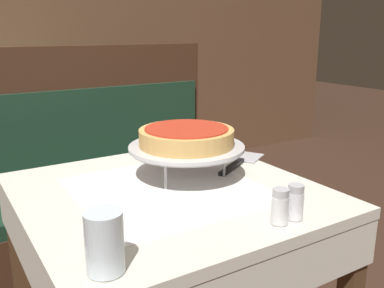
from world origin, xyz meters
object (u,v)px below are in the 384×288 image
(pizza_server, at_px, (240,162))
(condiment_caddy, at_px, (3,96))
(pepper_shaker, at_px, (295,202))
(salt_shaker, at_px, (280,206))
(booth_bench, at_px, (68,220))
(deep_dish_pizza, at_px, (187,137))
(pizza_pan_stand, at_px, (187,149))
(dining_table_front, at_px, (169,222))
(dining_table_rear, at_px, (16,118))
(water_glass_near, at_px, (104,242))

(pizza_server, distance_m, condiment_caddy, 1.70)
(pepper_shaker, bearing_deg, salt_shaker, 180.00)
(pepper_shaker, height_order, condiment_caddy, condiment_caddy)
(booth_bench, xyz_separation_m, condiment_caddy, (-0.09, 0.88, 0.46))
(deep_dish_pizza, bearing_deg, pizza_pan_stand, 14.04)
(booth_bench, height_order, pizza_server, booth_bench)
(booth_bench, distance_m, pepper_shaker, 1.26)
(dining_table_front, height_order, dining_table_rear, dining_table_rear)
(salt_shaker, bearing_deg, deep_dish_pizza, 93.09)
(dining_table_rear, bearing_deg, dining_table_front, -86.99)
(dining_table_rear, relative_size, condiment_caddy, 4.91)
(pizza_server, xyz_separation_m, water_glass_near, (-0.60, -0.38, 0.05))
(pepper_shaker, bearing_deg, booth_bench, 101.08)
(deep_dish_pizza, relative_size, condiment_caddy, 1.72)
(booth_bench, relative_size, pepper_shaker, 19.47)
(booth_bench, bearing_deg, pizza_pan_stand, -78.54)
(dining_table_rear, relative_size, deep_dish_pizza, 2.86)
(dining_table_rear, height_order, pepper_shaker, pepper_shaker)
(pepper_shaker, bearing_deg, pizza_server, 69.18)
(dining_table_front, height_order, pizza_server, pizza_server)
(pizza_server, xyz_separation_m, salt_shaker, (-0.20, -0.40, 0.04))
(booth_bench, bearing_deg, water_glass_near, -101.26)
(pizza_pan_stand, distance_m, pepper_shaker, 0.38)
(dining_table_rear, xyz_separation_m, salt_shaker, (0.20, -2.09, 0.15))
(deep_dish_pizza, xyz_separation_m, pizza_server, (0.22, 0.03, -0.12))
(pizza_pan_stand, bearing_deg, pepper_shaker, -79.74)
(dining_table_rear, bearing_deg, pizza_server, -76.59)
(booth_bench, distance_m, deep_dish_pizza, 0.96)
(dining_table_rear, height_order, condiment_caddy, condiment_caddy)
(dining_table_rear, xyz_separation_m, condiment_caddy, (-0.07, -0.06, 0.15))
(dining_table_rear, xyz_separation_m, deep_dish_pizza, (0.18, -1.72, 0.23))
(water_glass_near, bearing_deg, pepper_shaker, -2.29)
(dining_table_front, bearing_deg, salt_shaker, -71.06)
(booth_bench, xyz_separation_m, pepper_shaker, (0.23, -1.15, 0.45))
(dining_table_rear, distance_m, water_glass_near, 2.09)
(pizza_pan_stand, relative_size, condiment_caddy, 2.11)
(pizza_server, bearing_deg, dining_table_rear, 103.41)
(dining_table_front, height_order, salt_shaker, salt_shaker)
(water_glass_near, distance_m, condiment_caddy, 2.02)
(pizza_pan_stand, bearing_deg, salt_shaker, -86.91)
(water_glass_near, height_order, salt_shaker, water_glass_near)
(booth_bench, bearing_deg, pepper_shaker, -78.92)
(pepper_shaker, bearing_deg, deep_dish_pizza, 100.26)
(dining_table_rear, bearing_deg, pizza_pan_stand, -83.93)
(water_glass_near, bearing_deg, dining_table_front, 45.72)
(dining_table_rear, height_order, deep_dish_pizza, deep_dish_pizza)
(pizza_pan_stand, distance_m, salt_shaker, 0.37)
(booth_bench, height_order, pizza_pan_stand, booth_bench)
(pizza_server, distance_m, water_glass_near, 0.72)
(salt_shaker, bearing_deg, dining_table_front, 108.94)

